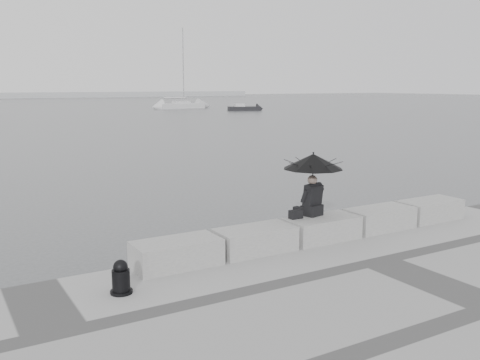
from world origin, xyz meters
TOP-DOWN VIEW (x-y plane):
  - ground at (0.00, 0.00)m, footprint 360.00×360.00m
  - stone_block_far_left at (-3.40, -0.45)m, footprint 1.60×0.80m
  - stone_block_left at (-1.70, -0.45)m, footprint 1.60×0.80m
  - stone_block_centre at (0.00, -0.45)m, footprint 1.60×0.80m
  - stone_block_right at (1.70, -0.45)m, footprint 1.60×0.80m
  - stone_block_far_right at (3.40, -0.45)m, footprint 1.60×0.80m
  - seated_person at (-0.07, -0.19)m, footprint 1.30×1.30m
  - bag at (-0.55, -0.24)m, footprint 0.28×0.16m
  - mooring_bollard at (-4.70, -1.19)m, footprint 0.36×0.36m
  - sailboat_right at (28.99, 70.96)m, footprint 7.45×2.41m
  - small_motorboat at (34.15, 59.68)m, footprint 5.08×3.05m

SIDE VIEW (x-z plane):
  - ground at x=0.00m, z-range 0.00..0.00m
  - small_motorboat at x=34.15m, z-range -0.23..0.87m
  - sailboat_right at x=28.99m, z-range -5.92..6.98m
  - mooring_bollard at x=-4.70m, z-range 0.45..1.02m
  - stone_block_far_left at x=-3.40m, z-range 0.50..1.00m
  - stone_block_left at x=-1.70m, z-range 0.50..1.00m
  - stone_block_centre at x=0.00m, z-range 0.50..1.00m
  - stone_block_right at x=1.70m, z-range 0.50..1.00m
  - stone_block_far_right at x=3.40m, z-range 0.50..1.00m
  - bag at x=-0.55m, z-range 1.00..1.18m
  - seated_person at x=-0.07m, z-range 1.34..2.73m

